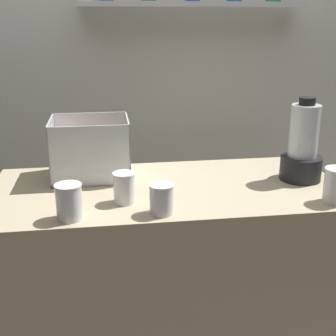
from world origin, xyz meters
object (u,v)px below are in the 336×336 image
juice_cup_beet_middle (162,201)px  juice_cup_carrot_right (336,187)px  carrot_display_bin (91,158)px  blender_pitcher (302,149)px  juice_cup_beet_left (124,190)px  juice_cup_carrot_far_left (69,204)px

juice_cup_beet_middle → juice_cup_carrot_right: juice_cup_carrot_right is taller
carrot_display_bin → blender_pitcher: bearing=-10.9°
carrot_display_bin → juice_cup_beet_left: (0.12, -0.31, -0.03)m
carrot_display_bin → juice_cup_carrot_right: 0.98m
blender_pitcher → juice_cup_beet_left: bearing=-169.1°
blender_pitcher → juice_cup_carrot_right: (0.03, -0.25, -0.07)m
blender_pitcher → juice_cup_carrot_far_left: bearing=-164.5°
juice_cup_beet_left → blender_pitcher: bearing=10.9°
juice_cup_beet_middle → carrot_display_bin: bearing=120.0°
juice_cup_beet_left → juice_cup_beet_middle: bearing=-43.8°
juice_cup_beet_left → juice_cup_carrot_right: bearing=-8.0°
juice_cup_beet_left → juice_cup_beet_middle: 0.17m
juice_cup_beet_middle → juice_cup_carrot_right: bearing=0.8°
juice_cup_carrot_far_left → juice_cup_beet_middle: bearing=-0.2°
blender_pitcher → juice_cup_carrot_right: 0.26m
juice_cup_beet_left → juice_cup_carrot_right: (0.76, -0.11, 0.01)m
blender_pitcher → juice_cup_beet_left: (-0.74, -0.14, -0.08)m
carrot_display_bin → juice_cup_beet_left: carrot_display_bin is taller
carrot_display_bin → juice_cup_carrot_far_left: bearing=-98.8°
carrot_display_bin → blender_pitcher: size_ratio=0.93×
juice_cup_beet_middle → juice_cup_beet_left: bearing=136.2°
juice_cup_carrot_far_left → juice_cup_beet_left: bearing=31.3°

